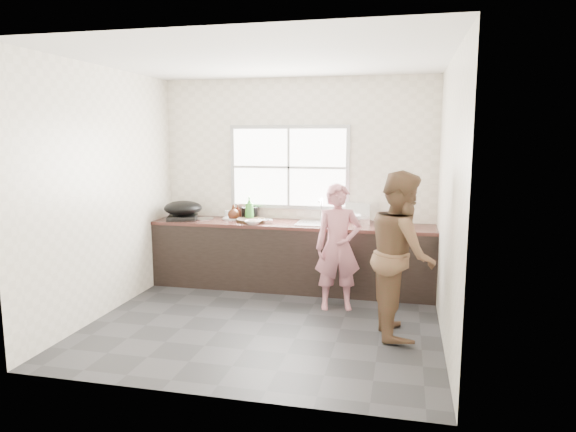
% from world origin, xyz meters
% --- Properties ---
extents(floor, '(3.60, 3.20, 0.01)m').
position_xyz_m(floor, '(0.00, 0.00, -0.01)').
color(floor, '#29292C').
rests_on(floor, ground).
extents(ceiling, '(3.60, 3.20, 0.01)m').
position_xyz_m(ceiling, '(0.00, 0.00, 2.71)').
color(ceiling, silver).
rests_on(ceiling, wall_back).
extents(wall_back, '(3.60, 0.01, 2.70)m').
position_xyz_m(wall_back, '(0.00, 1.60, 1.35)').
color(wall_back, silver).
rests_on(wall_back, ground).
extents(wall_left, '(0.01, 3.20, 2.70)m').
position_xyz_m(wall_left, '(-1.80, 0.00, 1.35)').
color(wall_left, silver).
rests_on(wall_left, ground).
extents(wall_right, '(0.01, 3.20, 2.70)m').
position_xyz_m(wall_right, '(1.80, 0.00, 1.35)').
color(wall_right, silver).
rests_on(wall_right, ground).
extents(wall_front, '(3.60, 0.01, 2.70)m').
position_xyz_m(wall_front, '(0.00, -1.60, 1.35)').
color(wall_front, beige).
rests_on(wall_front, ground).
extents(cabinet, '(3.60, 0.62, 0.82)m').
position_xyz_m(cabinet, '(0.00, 1.29, 0.41)').
color(cabinet, black).
rests_on(cabinet, floor).
extents(countertop, '(3.60, 0.64, 0.04)m').
position_xyz_m(countertop, '(0.00, 1.29, 0.84)').
color(countertop, '#3B1D18').
rests_on(countertop, cabinet).
extents(sink, '(0.55, 0.45, 0.02)m').
position_xyz_m(sink, '(0.35, 1.29, 0.86)').
color(sink, silver).
rests_on(sink, countertop).
extents(faucet, '(0.02, 0.02, 0.30)m').
position_xyz_m(faucet, '(0.35, 1.49, 1.01)').
color(faucet, silver).
rests_on(faucet, countertop).
extents(window_frame, '(1.60, 0.05, 1.10)m').
position_xyz_m(window_frame, '(-0.10, 1.59, 1.55)').
color(window_frame, '#9EA0A5').
rests_on(window_frame, wall_back).
extents(window_glazing, '(1.50, 0.01, 1.00)m').
position_xyz_m(window_glazing, '(-0.10, 1.57, 1.55)').
color(window_glazing, white).
rests_on(window_glazing, window_frame).
extents(woman, '(0.55, 0.43, 1.34)m').
position_xyz_m(woman, '(0.68, 0.63, 0.67)').
color(woman, '#BA707B').
rests_on(woman, floor).
extents(person_side, '(0.75, 0.89, 1.63)m').
position_xyz_m(person_side, '(1.39, 0.01, 0.82)').
color(person_side, brown).
rests_on(person_side, floor).
extents(cutting_board, '(0.48, 0.48, 0.04)m').
position_xyz_m(cutting_board, '(-0.54, 1.28, 0.88)').
color(cutting_board, black).
rests_on(cutting_board, countertop).
extents(cleaver, '(0.22, 0.15, 0.01)m').
position_xyz_m(cleaver, '(-0.33, 1.20, 0.90)').
color(cleaver, silver).
rests_on(cleaver, cutting_board).
extents(bowl_mince, '(0.25, 0.25, 0.05)m').
position_xyz_m(bowl_mince, '(-0.45, 1.08, 0.88)').
color(bowl_mince, white).
rests_on(bowl_mince, countertop).
extents(bowl_crabs, '(0.19, 0.19, 0.06)m').
position_xyz_m(bowl_crabs, '(0.55, 1.37, 0.89)').
color(bowl_crabs, silver).
rests_on(bowl_crabs, countertop).
extents(bowl_held, '(0.23, 0.23, 0.06)m').
position_xyz_m(bowl_held, '(0.48, 1.20, 0.89)').
color(bowl_held, white).
rests_on(bowl_held, countertop).
extents(black_pot, '(0.27, 0.27, 0.16)m').
position_xyz_m(black_pot, '(-0.62, 1.49, 0.94)').
color(black_pot, black).
rests_on(black_pot, countertop).
extents(plate_food, '(0.29, 0.29, 0.02)m').
position_xyz_m(plate_food, '(-0.83, 1.40, 0.87)').
color(plate_food, white).
rests_on(plate_food, countertop).
extents(bottle_green, '(0.14, 0.14, 0.31)m').
position_xyz_m(bottle_green, '(-0.59, 1.37, 1.02)').
color(bottle_green, green).
rests_on(bottle_green, countertop).
extents(bottle_brown_tall, '(0.10, 0.10, 0.17)m').
position_xyz_m(bottle_brown_tall, '(-0.80, 1.52, 0.94)').
color(bottle_brown_tall, '#4C1E13').
rests_on(bottle_brown_tall, countertop).
extents(bottle_brown_short, '(0.17, 0.17, 0.18)m').
position_xyz_m(bottle_brown_short, '(-0.80, 1.36, 0.95)').
color(bottle_brown_short, '#431F10').
rests_on(bottle_brown_short, countertop).
extents(glass_jar, '(0.08, 0.08, 0.11)m').
position_xyz_m(glass_jar, '(-0.92, 1.46, 0.91)').
color(glass_jar, white).
rests_on(glass_jar, countertop).
extents(burner, '(0.46, 0.46, 0.06)m').
position_xyz_m(burner, '(-1.47, 1.23, 0.89)').
color(burner, black).
rests_on(burner, countertop).
extents(wok, '(0.63, 0.63, 0.19)m').
position_xyz_m(wok, '(-1.46, 1.23, 1.01)').
color(wok, black).
rests_on(wok, burner).
extents(dish_rack, '(0.42, 0.37, 0.26)m').
position_xyz_m(dish_rack, '(0.88, 1.52, 0.99)').
color(dish_rack, silver).
rests_on(dish_rack, countertop).
extents(pot_lid_left, '(0.26, 0.26, 0.01)m').
position_xyz_m(pot_lid_left, '(-1.21, 1.32, 0.87)').
color(pot_lid_left, '#B0B3B7').
rests_on(pot_lid_left, countertop).
extents(pot_lid_right, '(0.29, 0.29, 0.01)m').
position_xyz_m(pot_lid_right, '(-0.85, 1.37, 0.87)').
color(pot_lid_right, '#B2B4B9').
rests_on(pot_lid_right, countertop).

